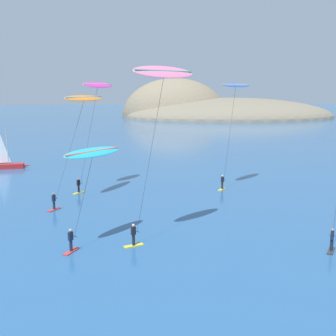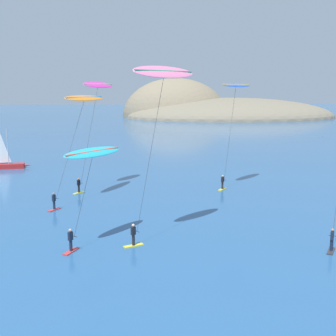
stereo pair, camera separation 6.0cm
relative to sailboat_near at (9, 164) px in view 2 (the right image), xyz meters
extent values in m
ellipsoid|color=#84755B|center=(34.96, 111.79, -0.64)|extent=(42.90, 38.28, 31.16)
ellipsoid|color=#7A705B|center=(56.80, 105.62, -0.64)|extent=(83.24, 54.49, 15.52)
cube|color=#B22323|center=(-0.30, -0.04, -0.29)|extent=(4.94, 2.03, 0.70)
cone|color=#B22323|center=(2.08, 0.28, -0.29)|extent=(2.23, 0.95, 0.67)
cylinder|color=#B2B2B7|center=(-0.01, 0.00, 2.56)|extent=(0.12, 0.12, 5.00)
pyramid|color=white|center=(-0.90, -0.12, 2.38)|extent=(1.79, 0.32, 4.25)
cylinder|color=#A5A5AD|center=(-0.90, -0.12, 0.31)|extent=(1.79, 0.32, 0.08)
cube|color=red|center=(13.60, -32.84, -0.60)|extent=(1.03, 1.52, 0.08)
cylinder|color=#192338|center=(13.60, -32.84, -0.16)|extent=(0.22, 0.22, 0.80)
cube|color=#192338|center=(13.60, -32.84, 0.54)|extent=(0.37, 0.39, 0.60)
sphere|color=tan|center=(13.60, -32.84, 0.96)|extent=(0.22, 0.22, 0.22)
cylinder|color=black|center=(13.82, -32.58, 0.42)|extent=(0.44, 0.39, 0.04)
ellipsoid|color=#23B2C6|center=(15.19, -30.99, 6.21)|extent=(4.39, 4.85, 0.71)
cylinder|color=#DB4C38|center=(15.19, -30.99, 6.26)|extent=(3.49, 4.02, 0.16)
cylinder|color=#333338|center=(14.51, -31.78, 3.26)|extent=(1.40, 1.62, 5.70)
cube|color=yellow|center=(11.97, -15.60, -0.60)|extent=(1.24, 1.43, 0.08)
cylinder|color=black|center=(11.97, -15.60, -0.16)|extent=(0.22, 0.22, 0.80)
cube|color=black|center=(11.97, -15.60, 0.54)|extent=(0.37, 0.39, 0.60)
sphere|color=#9E7051|center=(11.97, -15.60, 0.96)|extent=(0.22, 0.22, 0.22)
cylinder|color=black|center=(12.19, -15.33, 0.42)|extent=(0.45, 0.38, 0.04)
ellipsoid|color=#D62D9E|center=(14.20, -12.91, 11.18)|extent=(4.02, 4.43, 0.82)
cylinder|color=#28D160|center=(14.20, -12.91, 11.23)|extent=(2.89, 3.44, 0.16)
cylinder|color=#333338|center=(13.20, -14.12, 5.75)|extent=(2.04, 2.45, 10.67)
cube|color=red|center=(10.47, -22.10, -0.60)|extent=(1.16, 1.47, 0.08)
cylinder|color=#192338|center=(10.47, -22.10, -0.16)|extent=(0.22, 0.22, 0.80)
cube|color=#192338|center=(10.47, -22.10, 0.54)|extent=(0.34, 0.39, 0.60)
sphere|color=#9E7051|center=(10.47, -22.10, 0.96)|extent=(0.22, 0.22, 0.22)
cylinder|color=black|center=(10.64, -21.79, 0.42)|extent=(0.50, 0.31, 0.04)
ellipsoid|color=orange|center=(13.16, -17.37, 9.81)|extent=(4.29, 6.17, 0.70)
cylinder|color=#0F7FE5|center=(13.16, -17.37, 9.86)|extent=(3.13, 5.32, 0.16)
cylinder|color=#333338|center=(11.90, -19.58, 5.06)|extent=(2.55, 4.45, 9.30)
cube|color=#2D2D33|center=(32.05, -34.24, -0.60)|extent=(1.15, 1.48, 0.08)
cylinder|color=#192338|center=(32.05, -34.24, -0.16)|extent=(0.22, 0.22, 0.80)
cube|color=#192338|center=(32.05, -34.24, 0.54)|extent=(0.35, 0.39, 0.60)
sphere|color=#9E7051|center=(32.05, -34.24, 0.96)|extent=(0.22, 0.22, 0.22)
cylinder|color=black|center=(32.24, -33.95, 0.42)|extent=(0.48, 0.34, 0.04)
cube|color=yellow|center=(28.17, -15.23, -0.60)|extent=(1.20, 1.45, 0.08)
cylinder|color=black|center=(28.17, -15.23, -0.16)|extent=(0.22, 0.22, 0.80)
cube|color=black|center=(28.17, -15.23, 0.54)|extent=(0.38, 0.38, 0.60)
sphere|color=beige|center=(28.17, -15.23, 0.96)|extent=(0.22, 0.22, 0.22)
cylinder|color=black|center=(28.42, -14.99, 0.42)|extent=(0.41, 0.42, 0.04)
ellipsoid|color=blue|center=(29.77, -13.69, 11.12)|extent=(4.92, 4.79, 0.55)
cylinder|color=gold|center=(29.77, -13.69, 11.17)|extent=(3.98, 3.83, 0.16)
cylinder|color=#333338|center=(29.09, -14.34, 5.72)|extent=(1.38, 1.33, 10.61)
cube|color=yellow|center=(18.02, -32.10, -0.60)|extent=(1.53, 0.97, 0.08)
cylinder|color=black|center=(18.02, -32.10, -0.16)|extent=(0.22, 0.22, 0.80)
cube|color=black|center=(18.02, -32.10, 0.54)|extent=(0.39, 0.37, 0.60)
sphere|color=beige|center=(18.02, -32.10, 0.96)|extent=(0.22, 0.22, 0.22)
cylinder|color=black|center=(18.29, -31.88, 0.42)|extent=(0.37, 0.46, 0.04)
ellipsoid|color=pink|center=(20.45, -30.20, 11.95)|extent=(5.34, 4.55, 1.06)
cylinder|color=#14895B|center=(20.45, -30.20, 12.00)|extent=(4.44, 3.51, 0.16)
cylinder|color=#333338|center=(19.37, -31.04, 6.13)|extent=(2.19, 1.71, 11.44)
camera|label=1|loc=(18.16, -61.53, 10.78)|focal=45.00mm
camera|label=2|loc=(18.22, -61.53, 10.78)|focal=45.00mm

